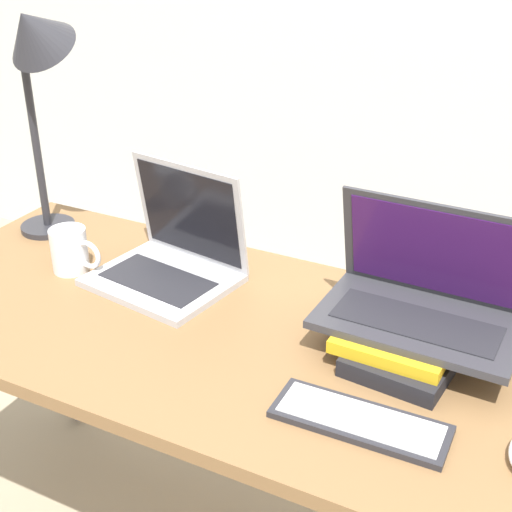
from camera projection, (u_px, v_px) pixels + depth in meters
The scene contains 7 objects.
desk at pixel (242, 362), 1.49m from camera, with size 1.61×0.69×0.72m.
laptop_left at pixel (171, 257), 1.63m from camera, with size 0.34×0.30×0.26m.
book_stack at pixel (406, 341), 1.37m from camera, with size 0.24×0.28×0.06m.
laptop_on_books at pixel (424, 298), 1.36m from camera, with size 0.39×0.23×0.23m.
wireless_keyboard at pixel (360, 421), 1.20m from camera, with size 0.30×0.11×0.01m.
mug at pixel (71, 250), 1.66m from camera, with size 0.13×0.09×0.11m.
desk_lamp at pixel (35, 60), 1.63m from camera, with size 0.23×0.20×0.61m.
Camera 1 is at (0.58, -0.73, 1.53)m, focal length 50.00 mm.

